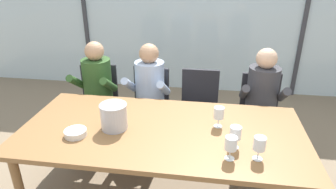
{
  "coord_description": "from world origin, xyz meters",
  "views": [
    {
      "loc": [
        0.36,
        -2.06,
        1.98
      ],
      "look_at": [
        0.0,
        0.35,
        0.88
      ],
      "focal_mm": 31.78,
      "sensor_mm": 36.0,
      "label": 1
    }
  ],
  "objects_px": {
    "wine_glass_by_left_taster": "(231,144)",
    "wine_glass_by_right_taster": "(219,114)",
    "chair_center": "(199,103)",
    "person_pale_blue_shirt": "(148,92)",
    "chair_right_of_center": "(260,108)",
    "wine_glass_center_pour": "(259,145)",
    "chair_left_of_center": "(149,100)",
    "tasting_bowl": "(76,133)",
    "dining_table": "(162,135)",
    "ice_bucket_primary": "(114,116)",
    "person_olive_shirt": "(95,89)",
    "wine_glass_near_bucket": "(235,134)",
    "person_charcoal_jacket": "(262,99)",
    "chair_near_curtain": "(99,97)"
  },
  "relations": [
    {
      "from": "wine_glass_by_left_taster",
      "to": "wine_glass_by_right_taster",
      "type": "xyz_separation_m",
      "value": [
        -0.08,
        0.43,
        0.0
      ]
    },
    {
      "from": "chair_center",
      "to": "person_pale_blue_shirt",
      "type": "xyz_separation_m",
      "value": [
        -0.55,
        -0.15,
        0.17
      ]
    },
    {
      "from": "wine_glass_by_left_taster",
      "to": "wine_glass_by_right_taster",
      "type": "relative_size",
      "value": 1.0
    },
    {
      "from": "chair_right_of_center",
      "to": "wine_glass_center_pour",
      "type": "height_order",
      "value": "wine_glass_center_pour"
    },
    {
      "from": "chair_left_of_center",
      "to": "tasting_bowl",
      "type": "bearing_deg",
      "value": -98.62
    },
    {
      "from": "chair_left_of_center",
      "to": "wine_glass_by_left_taster",
      "type": "distance_m",
      "value": 1.59
    },
    {
      "from": "chair_left_of_center",
      "to": "tasting_bowl",
      "type": "xyz_separation_m",
      "value": [
        -0.33,
        -1.17,
        0.25
      ]
    },
    {
      "from": "dining_table",
      "to": "person_pale_blue_shirt",
      "type": "xyz_separation_m",
      "value": [
        -0.29,
        0.82,
        0.02
      ]
    },
    {
      "from": "ice_bucket_primary",
      "to": "person_olive_shirt",
      "type": "bearing_deg",
      "value": 120.41
    },
    {
      "from": "dining_table",
      "to": "person_pale_blue_shirt",
      "type": "bearing_deg",
      "value": 109.55
    },
    {
      "from": "dining_table",
      "to": "wine_glass_near_bucket",
      "type": "bearing_deg",
      "value": -17.92
    },
    {
      "from": "wine_glass_by_right_taster",
      "to": "chair_left_of_center",
      "type": "bearing_deg",
      "value": 131.73
    },
    {
      "from": "chair_left_of_center",
      "to": "wine_glass_near_bucket",
      "type": "bearing_deg",
      "value": -45.32
    },
    {
      "from": "chair_right_of_center",
      "to": "person_pale_blue_shirt",
      "type": "distance_m",
      "value": 1.24
    },
    {
      "from": "dining_table",
      "to": "tasting_bowl",
      "type": "bearing_deg",
      "value": -162.69
    },
    {
      "from": "person_pale_blue_shirt",
      "to": "dining_table",
      "type": "bearing_deg",
      "value": -64.85
    },
    {
      "from": "chair_center",
      "to": "wine_glass_near_bucket",
      "type": "bearing_deg",
      "value": -74.9
    },
    {
      "from": "chair_center",
      "to": "wine_glass_by_right_taster",
      "type": "height_order",
      "value": "wine_glass_by_right_taster"
    },
    {
      "from": "person_olive_shirt",
      "to": "wine_glass_center_pour",
      "type": "distance_m",
      "value": 1.97
    },
    {
      "from": "person_pale_blue_shirt",
      "to": "person_charcoal_jacket",
      "type": "height_order",
      "value": "same"
    },
    {
      "from": "dining_table",
      "to": "ice_bucket_primary",
      "type": "bearing_deg",
      "value": -173.25
    },
    {
      "from": "dining_table",
      "to": "chair_right_of_center",
      "type": "bearing_deg",
      "value": 45.63
    },
    {
      "from": "chair_center",
      "to": "wine_glass_by_right_taster",
      "type": "xyz_separation_m",
      "value": [
        0.19,
        -0.87,
        0.34
      ]
    },
    {
      "from": "chair_near_curtain",
      "to": "person_pale_blue_shirt",
      "type": "bearing_deg",
      "value": -20.73
    },
    {
      "from": "person_charcoal_jacket",
      "to": "chair_left_of_center",
      "type": "bearing_deg",
      "value": 175.14
    },
    {
      "from": "person_charcoal_jacket",
      "to": "wine_glass_by_right_taster",
      "type": "distance_m",
      "value": 0.87
    },
    {
      "from": "chair_near_curtain",
      "to": "tasting_bowl",
      "type": "height_order",
      "value": "chair_near_curtain"
    },
    {
      "from": "person_olive_shirt",
      "to": "wine_glass_by_left_taster",
      "type": "relative_size",
      "value": 6.87
    },
    {
      "from": "chair_near_curtain",
      "to": "chair_left_of_center",
      "type": "relative_size",
      "value": 1.0
    },
    {
      "from": "chair_center",
      "to": "ice_bucket_primary",
      "type": "relative_size",
      "value": 3.96
    },
    {
      "from": "chair_right_of_center",
      "to": "wine_glass_by_right_taster",
      "type": "height_order",
      "value": "wine_glass_by_right_taster"
    },
    {
      "from": "person_olive_shirt",
      "to": "ice_bucket_primary",
      "type": "height_order",
      "value": "person_olive_shirt"
    },
    {
      "from": "chair_right_of_center",
      "to": "wine_glass_by_left_taster",
      "type": "relative_size",
      "value": 5.03
    },
    {
      "from": "wine_glass_by_left_taster",
      "to": "wine_glass_center_pour",
      "type": "height_order",
      "value": "same"
    },
    {
      "from": "chair_center",
      "to": "person_pale_blue_shirt",
      "type": "height_order",
      "value": "person_pale_blue_shirt"
    },
    {
      "from": "chair_center",
      "to": "person_charcoal_jacket",
      "type": "xyz_separation_m",
      "value": [
        0.65,
        -0.15,
        0.17
      ]
    },
    {
      "from": "chair_right_of_center",
      "to": "chair_left_of_center",
      "type": "bearing_deg",
      "value": 175.01
    },
    {
      "from": "chair_near_curtain",
      "to": "wine_glass_center_pour",
      "type": "xyz_separation_m",
      "value": [
        1.64,
        -1.26,
        0.34
      ]
    },
    {
      "from": "person_pale_blue_shirt",
      "to": "ice_bucket_primary",
      "type": "height_order",
      "value": "person_pale_blue_shirt"
    },
    {
      "from": "chair_right_of_center",
      "to": "person_olive_shirt",
      "type": "xyz_separation_m",
      "value": [
        -1.82,
        -0.13,
        0.17
      ]
    },
    {
      "from": "person_pale_blue_shirt",
      "to": "wine_glass_center_pour",
      "type": "bearing_deg",
      "value": -42.31
    },
    {
      "from": "ice_bucket_primary",
      "to": "tasting_bowl",
      "type": "height_order",
      "value": "ice_bucket_primary"
    },
    {
      "from": "dining_table",
      "to": "person_olive_shirt",
      "type": "bearing_deg",
      "value": 137.31
    },
    {
      "from": "person_olive_shirt",
      "to": "wine_glass_by_right_taster",
      "type": "distance_m",
      "value": 1.53
    },
    {
      "from": "dining_table",
      "to": "wine_glass_center_pour",
      "type": "xyz_separation_m",
      "value": [
        0.72,
        -0.3,
        0.18
      ]
    },
    {
      "from": "dining_table",
      "to": "person_charcoal_jacket",
      "type": "bearing_deg",
      "value": 42.04
    },
    {
      "from": "chair_center",
      "to": "chair_left_of_center",
      "type": "bearing_deg",
      "value": -179.23
    },
    {
      "from": "chair_near_curtain",
      "to": "chair_right_of_center",
      "type": "relative_size",
      "value": 1.0
    },
    {
      "from": "chair_center",
      "to": "chair_right_of_center",
      "type": "relative_size",
      "value": 1.0
    },
    {
      "from": "dining_table",
      "to": "chair_right_of_center",
      "type": "distance_m",
      "value": 1.34
    }
  ]
}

